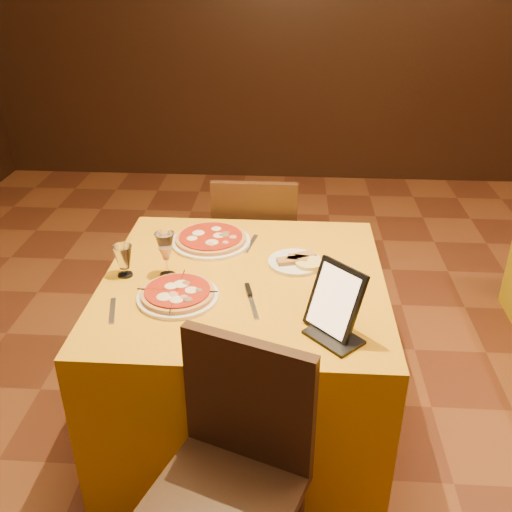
# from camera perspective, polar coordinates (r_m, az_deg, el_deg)

# --- Properties ---
(floor) EXTENTS (6.00, 7.00, 0.01)m
(floor) POSITION_cam_1_polar(r_m,az_deg,el_deg) (2.51, 10.30, -21.16)
(floor) COLOR #5E2D19
(floor) RESTS_ON ground
(wall_back) EXTENTS (6.00, 0.01, 2.80)m
(wall_back) POSITION_cam_1_polar(r_m,az_deg,el_deg) (5.16, 7.81, 22.55)
(wall_back) COLOR black
(wall_back) RESTS_ON floor
(main_table) EXTENTS (1.10, 1.10, 0.75)m
(main_table) POSITION_cam_1_polar(r_m,az_deg,el_deg) (2.45, -1.15, -9.81)
(main_table) COLOR orange
(main_table) RESTS_ON floor
(chair_main_near) EXTENTS (0.51, 0.51, 0.91)m
(chair_main_near) POSITION_cam_1_polar(r_m,az_deg,el_deg) (1.82, -3.46, -23.35)
(chair_main_near) COLOR #311A10
(chair_main_near) RESTS_ON floor
(chair_main_far) EXTENTS (0.43, 0.43, 0.91)m
(chair_main_far) POSITION_cam_1_polar(r_m,az_deg,el_deg) (3.09, 0.09, 0.67)
(chair_main_far) COLOR black
(chair_main_far) RESTS_ON floor
(pizza_near) EXTENTS (0.30, 0.30, 0.03)m
(pizza_near) POSITION_cam_1_polar(r_m,az_deg,el_deg) (2.12, -7.83, -3.84)
(pizza_near) COLOR white
(pizza_near) RESTS_ON main_table
(pizza_far) EXTENTS (0.35, 0.35, 0.03)m
(pizza_far) POSITION_cam_1_polar(r_m,az_deg,el_deg) (2.50, -4.53, 1.63)
(pizza_far) COLOR white
(pizza_far) RESTS_ON main_table
(cutlet_dish) EXTENTS (0.22, 0.22, 0.03)m
(cutlet_dish) POSITION_cam_1_polar(r_m,az_deg,el_deg) (2.33, 3.93, -0.51)
(cutlet_dish) COLOR white
(cutlet_dish) RESTS_ON main_table
(wine_glass) EXTENTS (0.09, 0.09, 0.19)m
(wine_glass) POSITION_cam_1_polar(r_m,az_deg,el_deg) (2.23, -8.99, 0.15)
(wine_glass) COLOR #E2BC80
(wine_glass) RESTS_ON main_table
(water_glass) EXTENTS (0.07, 0.07, 0.13)m
(water_glass) POSITION_cam_1_polar(r_m,az_deg,el_deg) (2.28, -13.09, -0.49)
(water_glass) COLOR silver
(water_glass) RESTS_ON main_table
(tablet) EXTENTS (0.20, 0.21, 0.23)m
(tablet) POSITION_cam_1_polar(r_m,az_deg,el_deg) (1.89, 7.89, -4.37)
(tablet) COLOR black
(tablet) RESTS_ON main_table
(knife) EXTENTS (0.07, 0.21, 0.01)m
(knife) POSITION_cam_1_polar(r_m,az_deg,el_deg) (2.07, -0.39, -4.75)
(knife) COLOR silver
(knife) RESTS_ON main_table
(fork_near) EXTENTS (0.06, 0.17, 0.01)m
(fork_near) POSITION_cam_1_polar(r_m,az_deg,el_deg) (2.10, -14.16, -5.34)
(fork_near) COLOR #BABCC2
(fork_near) RESTS_ON main_table
(fork_far) EXTENTS (0.05, 0.18, 0.01)m
(fork_far) POSITION_cam_1_polar(r_m,az_deg,el_deg) (2.49, -0.51, 1.24)
(fork_far) COLOR silver
(fork_far) RESTS_ON main_table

